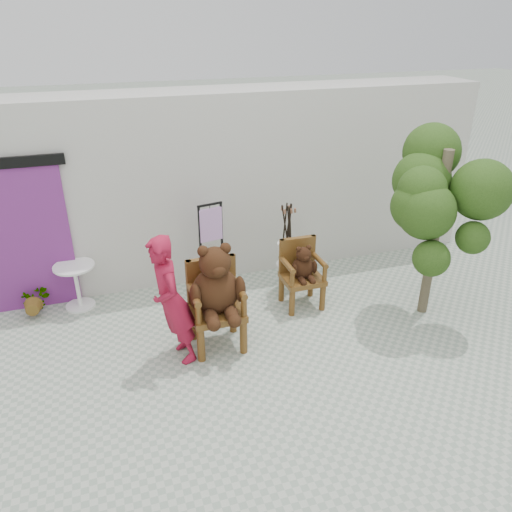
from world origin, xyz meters
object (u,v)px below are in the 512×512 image
at_px(person, 172,301).
at_px(tree, 436,193).
at_px(stool_bucket, 287,253).
at_px(chair_small, 302,268).
at_px(display_stand, 212,260).
at_px(chair_big, 216,291).
at_px(cafe_table, 76,281).

xyz_separation_m(person, tree, (3.61, -0.02, 1.02)).
bearing_deg(stool_bucket, tree, -39.09).
relative_size(chair_small, person, 0.59).
xyz_separation_m(chair_small, tree, (1.56, -0.79, 1.28)).
xyz_separation_m(chair_small, display_stand, (-1.20, 0.74, -0.03)).
relative_size(chair_big, chair_small, 1.44).
bearing_deg(chair_big, tree, -2.94).
bearing_deg(tree, chair_big, 177.06).
distance_m(display_stand, stool_bucket, 1.18).
relative_size(chair_small, cafe_table, 1.47).
xyz_separation_m(chair_big, stool_bucket, (1.42, 1.15, -0.20)).
bearing_deg(person, chair_big, 94.68).
bearing_deg(display_stand, person, -130.52).
bearing_deg(cafe_table, display_stand, -6.01).
distance_m(chair_small, stool_bucket, 0.51).
xyz_separation_m(chair_big, display_stand, (0.27, 1.38, -0.26)).
relative_size(display_stand, stool_bucket, 1.04).
height_order(stool_bucket, tree, tree).
bearing_deg(stool_bucket, chair_big, -141.11).
bearing_deg(tree, stool_bucket, 140.91).
distance_m(chair_big, chair_small, 1.62).
xyz_separation_m(chair_big, tree, (3.03, -0.16, 1.05)).
height_order(person, display_stand, person).
distance_m(chair_small, person, 2.21).
height_order(chair_big, chair_small, chair_big).
relative_size(cafe_table, tree, 0.26).
height_order(chair_small, person, person).
relative_size(person, cafe_table, 2.47).
height_order(chair_small, display_stand, display_stand).
bearing_deg(person, chair_small, 102.59).
bearing_deg(stool_bucket, chair_small, -84.75).
bearing_deg(chair_small, tree, -27.03).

